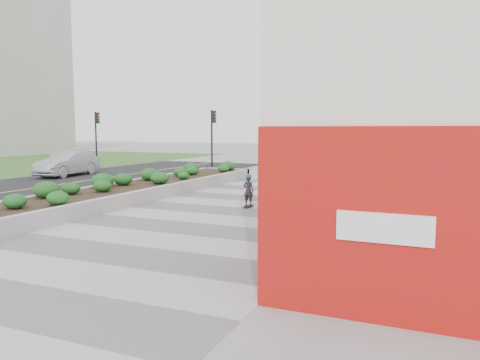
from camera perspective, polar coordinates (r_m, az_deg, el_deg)
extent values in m
plane|color=gray|center=(12.54, -9.91, -7.49)|extent=(160.00, 160.00, 0.00)
cube|color=#A8A8AD|center=(15.07, -3.61, -5.07)|extent=(8.00, 36.00, 0.01)
cube|color=silver|center=(19.18, 24.51, 8.80)|extent=(6.00, 24.00, 8.00)
cube|color=#B10D12|center=(19.40, 15.35, 1.71)|extent=(0.12, 24.00, 3.00)
cube|color=#B10D12|center=(7.29, 25.11, -5.89)|extent=(6.00, 0.12, 3.00)
cube|color=#9E9EA0|center=(28.87, -1.73, 0.90)|extent=(3.00, 0.30, 0.55)
cube|color=#9E9EA0|center=(22.05, -14.80, -0.96)|extent=(0.30, 18.00, 0.55)
cube|color=#9E9EA0|center=(20.50, -8.86, -1.35)|extent=(0.30, 18.00, 0.55)
cube|color=#2D2116|center=(21.25, -11.94, -1.22)|extent=(2.40, 17.40, 0.50)
cube|color=black|center=(25.58, -23.89, -0.93)|extent=(10.00, 40.00, 0.00)
cylinder|color=black|center=(31.03, -3.45, 4.64)|extent=(0.12, 0.12, 4.20)
cube|color=black|center=(30.95, -3.17, 7.70)|extent=(0.18, 0.28, 0.80)
cylinder|color=black|center=(35.76, -17.13, 4.59)|extent=(0.12, 0.12, 4.20)
cube|color=black|center=(35.64, -17.00, 7.24)|extent=(0.18, 0.28, 0.80)
cube|color=#ADAAA3|center=(66.58, 13.50, 12.14)|extent=(16.00, 12.00, 20.00)
cylinder|color=#595654|center=(14.86, -1.89, -5.23)|extent=(0.44, 0.44, 0.01)
cube|color=black|center=(17.69, 1.03, -3.17)|extent=(0.24, 0.73, 0.02)
imported|color=#2A2A30|center=(17.61, 1.03, -1.31)|extent=(0.42, 0.28, 1.14)
sphere|color=blue|center=(17.55, 1.04, 0.40)|extent=(0.23, 0.23, 0.23)
imported|color=#AAABB2|center=(31.50, -20.31, 1.87)|extent=(2.06, 4.80, 1.54)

